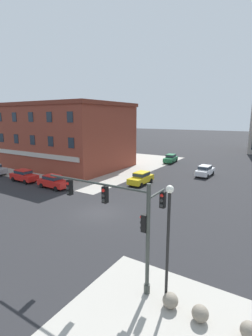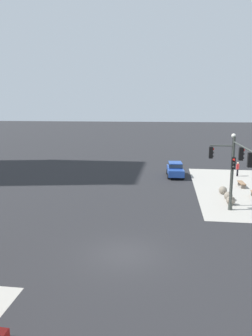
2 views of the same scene
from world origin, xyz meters
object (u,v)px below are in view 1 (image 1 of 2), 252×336
(bollard_sphere_curb_a, at_px, (170,300))
(car_main_mid, at_px, (24,175))
(car_main_northbound_far, at_px, (141,178))
(car_main_southbound_near, at_px, (171,158))
(bollard_sphere_curb_c, at_px, (250,331))
(car_main_southbound_far, at_px, (53,181))
(car_cross_eastbound, at_px, (205,170))
(bollard_sphere_curb_b, at_px, (200,313))
(traffic_signal_main, at_px, (127,216))
(street_lamp_corner_near, at_px, (168,233))

(bollard_sphere_curb_a, xyz_separation_m, car_main_mid, (-26.54, 11.18, 0.54))
(car_main_northbound_far, bearing_deg, car_main_southbound_near, 99.14)
(car_main_mid, bearing_deg, bollard_sphere_curb_c, -20.29)
(car_main_southbound_far, relative_size, car_main_mid, 1.00)
(car_main_northbound_far, height_order, car_cross_eastbound, same)
(bollard_sphere_curb_b, bearing_deg, bollard_sphere_curb_a, 178.37)
(bollard_sphere_curb_a, relative_size, car_main_northbound_far, 0.17)
(bollard_sphere_curb_b, xyz_separation_m, car_main_southbound_far, (-21.88, 11.14, 0.54))
(car_main_northbound_far, bearing_deg, bollard_sphere_curb_b, -54.70)
(traffic_signal_main, xyz_separation_m, car_main_mid, (-23.78, 10.68, -2.96))
(car_main_northbound_far, distance_m, car_main_mid, 16.51)
(street_lamp_corner_near, height_order, car_main_southbound_far, street_lamp_corner_near)
(car_main_northbound_far, bearing_deg, bollard_sphere_curb_a, -57.65)
(street_lamp_corner_near, distance_m, car_main_southbound_near, 38.82)
(bollard_sphere_curb_a, height_order, car_cross_eastbound, car_cross_eastbound)
(street_lamp_corner_near, xyz_separation_m, car_main_southbound_near, (-14.35, 35.96, -2.78))
(bollard_sphere_curb_c, distance_m, car_main_southbound_far, 26.26)
(bollard_sphere_curb_c, relative_size, street_lamp_corner_near, 0.13)
(traffic_signal_main, relative_size, car_cross_eastbound, 1.54)
(car_main_northbound_far, height_order, car_main_southbound_far, same)
(street_lamp_corner_near, bearing_deg, car_main_southbound_near, 111.75)
(car_cross_eastbound, bearing_deg, car_main_northbound_far, -123.06)
(street_lamp_corner_near, bearing_deg, car_main_southbound_far, 151.48)
(bollard_sphere_curb_b, xyz_separation_m, bollard_sphere_curb_c, (1.97, 0.16, 0.00))
(traffic_signal_main, distance_m, car_main_southbound_near, 37.65)
(bollard_sphere_curb_a, distance_m, car_cross_eastbound, 28.62)
(bollard_sphere_curb_b, xyz_separation_m, street_lamp_corner_near, (-1.72, 0.19, 3.32))
(bollard_sphere_curb_b, bearing_deg, car_main_mid, 158.14)
(street_lamp_corner_near, bearing_deg, car_main_mid, 157.19)
(traffic_signal_main, xyz_separation_m, car_main_northbound_far, (-9.07, 18.19, -2.96))
(bollard_sphere_curb_b, height_order, bollard_sphere_curb_c, same)
(car_main_northbound_far, relative_size, car_main_mid, 1.00)
(car_main_mid, bearing_deg, bollard_sphere_curb_a, -22.84)
(street_lamp_corner_near, relative_size, car_main_southbound_far, 1.34)
(bollard_sphere_curb_b, distance_m, car_cross_eastbound, 28.98)
(traffic_signal_main, distance_m, car_main_mid, 26.23)
(street_lamp_corner_near, xyz_separation_m, car_main_mid, (-26.25, 11.04, -2.78))
(bollard_sphere_curb_b, height_order, car_main_southbound_near, car_main_southbound_near)
(car_main_northbound_far, bearing_deg, car_cross_eastbound, 56.94)
(bollard_sphere_curb_c, height_order, car_main_southbound_far, car_main_southbound_far)
(car_main_mid, bearing_deg, traffic_signal_main, -24.19)
(car_main_southbound_near, bearing_deg, bollard_sphere_curb_a, -67.93)
(street_lamp_corner_near, relative_size, car_main_mid, 1.34)
(bollard_sphere_curb_a, bearing_deg, bollard_sphere_curb_c, 1.99)
(bollard_sphere_curb_a, xyz_separation_m, bollard_sphere_curb_b, (1.43, -0.04, 0.00))
(bollard_sphere_curb_b, xyz_separation_m, car_cross_eastbound, (-7.19, 28.07, 0.54))
(bollard_sphere_curb_c, height_order, car_main_mid, car_main_mid)
(traffic_signal_main, xyz_separation_m, bollard_sphere_curb_a, (2.77, -0.50, -3.50))
(car_cross_eastbound, xyz_separation_m, car_main_mid, (-20.78, -16.85, 0.00))
(bollard_sphere_curb_a, relative_size, bollard_sphere_curb_c, 1.00)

